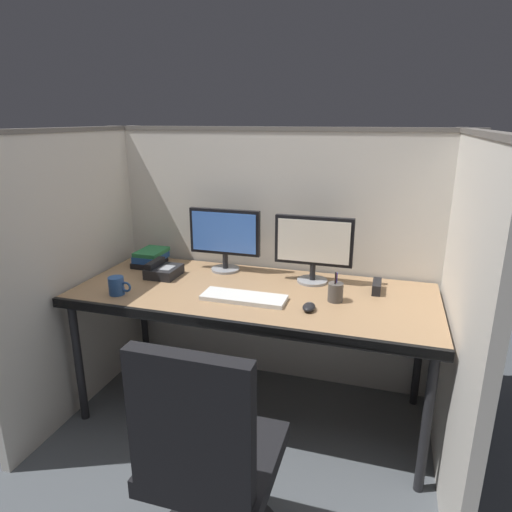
% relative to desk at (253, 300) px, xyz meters
% --- Properties ---
extents(ground_plane, '(8.00, 8.00, 0.00)m').
position_rel_desk_xyz_m(ground_plane, '(0.00, -0.29, -0.69)').
color(ground_plane, '#4C5156').
extents(cubicle_partition_rear, '(2.21, 0.06, 1.57)m').
position_rel_desk_xyz_m(cubicle_partition_rear, '(0.00, 0.46, 0.10)').
color(cubicle_partition_rear, beige).
rests_on(cubicle_partition_rear, ground).
extents(cubicle_partition_left, '(0.06, 1.41, 1.57)m').
position_rel_desk_xyz_m(cubicle_partition_left, '(-0.99, -0.09, 0.10)').
color(cubicle_partition_left, beige).
rests_on(cubicle_partition_left, ground).
extents(cubicle_partition_right, '(0.06, 1.41, 1.57)m').
position_rel_desk_xyz_m(cubicle_partition_right, '(0.99, -0.09, 0.10)').
color(cubicle_partition_right, beige).
rests_on(cubicle_partition_right, ground).
extents(desk, '(1.90, 0.80, 0.74)m').
position_rel_desk_xyz_m(desk, '(0.00, 0.00, 0.00)').
color(desk, '#997551').
rests_on(desk, ground).
extents(office_chair, '(0.52, 0.52, 0.97)m').
position_rel_desk_xyz_m(office_chair, '(0.14, -0.94, -0.33)').
color(office_chair, black).
rests_on(office_chair, ground).
extents(monitor_left, '(0.43, 0.17, 0.37)m').
position_rel_desk_xyz_m(monitor_left, '(-0.26, 0.29, 0.27)').
color(monitor_left, gray).
rests_on(monitor_left, desk).
extents(monitor_right, '(0.43, 0.17, 0.37)m').
position_rel_desk_xyz_m(monitor_right, '(0.28, 0.24, 0.27)').
color(monitor_right, gray).
rests_on(monitor_right, desk).
extents(keyboard_main, '(0.43, 0.15, 0.02)m').
position_rel_desk_xyz_m(keyboard_main, '(-0.01, -0.11, 0.06)').
color(keyboard_main, silver).
rests_on(keyboard_main, desk).
extents(computer_mouse, '(0.06, 0.10, 0.04)m').
position_rel_desk_xyz_m(computer_mouse, '(0.33, -0.15, 0.07)').
color(computer_mouse, black).
rests_on(computer_mouse, desk).
extents(pen_cup, '(0.08, 0.08, 0.16)m').
position_rel_desk_xyz_m(pen_cup, '(0.43, -0.00, 0.10)').
color(pen_cup, '#4C4742').
rests_on(pen_cup, desk).
extents(book_stack, '(0.16, 0.22, 0.10)m').
position_rel_desk_xyz_m(book_stack, '(-0.74, 0.25, 0.10)').
color(book_stack, black).
rests_on(book_stack, desk).
extents(desk_phone, '(0.17, 0.19, 0.09)m').
position_rel_desk_xyz_m(desk_phone, '(-0.57, 0.09, 0.08)').
color(desk_phone, black).
rests_on(desk_phone, desk).
extents(coffee_mug, '(0.13, 0.08, 0.09)m').
position_rel_desk_xyz_m(coffee_mug, '(-0.66, -0.24, 0.10)').
color(coffee_mug, '#264C8C').
rests_on(coffee_mug, desk).
extents(red_stapler, '(0.04, 0.15, 0.06)m').
position_rel_desk_xyz_m(red_stapler, '(0.63, 0.19, 0.08)').
color(red_stapler, black).
rests_on(red_stapler, desk).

